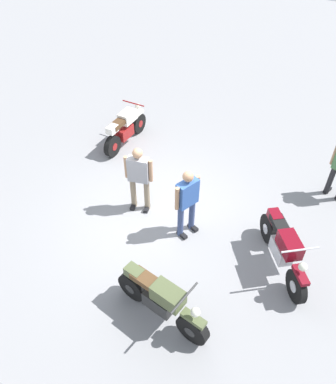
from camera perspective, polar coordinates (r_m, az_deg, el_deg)
name	(u,v)px	position (r m, az deg, el deg)	size (l,w,h in m)	color
ground_plane	(159,215)	(8.67, -1.32, -3.60)	(40.00, 40.00, 0.00)	gray
motorcycle_cream_vintage	(125,129)	(10.74, -6.59, 9.59)	(0.70, 1.95, 1.07)	black
motorcycle_maroon_cruiser	(283,248)	(7.68, 17.22, -8.23)	(1.39, 1.71, 1.09)	black
motorcycle_olive_vintage	(161,300)	(6.71, -1.12, -16.20)	(1.95, 0.75, 1.07)	black
person_in_blue_shirt	(187,199)	(7.67, 2.95, -1.14)	(0.44, 0.64, 1.68)	#384772
person_in_gray_shirt	(139,176)	(8.27, -4.48, 2.51)	(0.65, 0.41, 1.68)	gray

